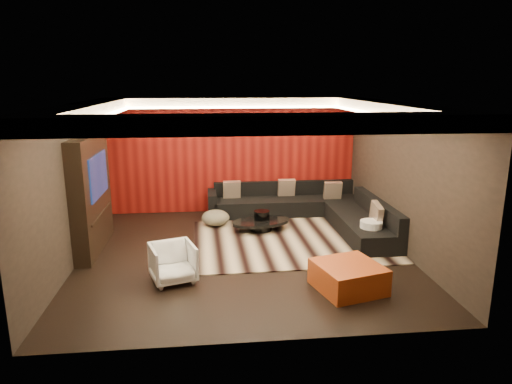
{
  "coord_description": "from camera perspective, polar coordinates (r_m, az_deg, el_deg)",
  "views": [
    {
      "loc": [
        -0.63,
        -8.07,
        3.19
      ],
      "look_at": [
        0.3,
        0.6,
        1.05
      ],
      "focal_mm": 32.0,
      "sensor_mm": 36.0,
      "label": 1
    }
  ],
  "objects": [
    {
      "name": "wall_back",
      "position": [
        11.25,
        -2.84,
        4.61
      ],
      "size": [
        6.0,
        0.02,
        2.8
      ],
      "primitive_type": "cube",
      "color": "black",
      "rests_on": "ground"
    },
    {
      "name": "throw_pillows",
      "position": [
        10.62,
        5.94,
        -0.3
      ],
      "size": [
        3.0,
        2.81,
        0.5
      ],
      "color": "beige",
      "rests_on": "sectional_sofa"
    },
    {
      "name": "white_side_table",
      "position": [
        9.22,
        14.12,
        -5.12
      ],
      "size": [
        0.53,
        0.53,
        0.54
      ],
      "primitive_type": "cylinder",
      "rotation": [
        0.0,
        0.0,
        -0.27
      ],
      "color": "white",
      "rests_on": "floor"
    },
    {
      "name": "cove_front",
      "position": [
        5.78,
        0.18,
        7.92
      ],
      "size": [
        4.8,
        0.08,
        0.04
      ],
      "primitive_type": "cube",
      "color": "#FFD899",
      "rests_on": "ground"
    },
    {
      "name": "ceiling",
      "position": [
        8.11,
        -1.69,
        11.09
      ],
      "size": [
        6.0,
        6.0,
        0.02
      ],
      "primitive_type": "cube",
      "color": "silver",
      "rests_on": "ground"
    },
    {
      "name": "orange_ottoman",
      "position": [
        7.38,
        11.45,
        -10.35
      ],
      "size": [
        1.15,
        1.15,
        0.42
      ],
      "primitive_type": "cube",
      "rotation": [
        0.0,
        0.0,
        0.26
      ],
      "color": "#9F2C14",
      "rests_on": "floor"
    },
    {
      "name": "sectional_sofa",
      "position": [
        10.63,
        6.98,
        -2.31
      ],
      "size": [
        3.65,
        3.5,
        0.75
      ],
      "color": "black",
      "rests_on": "floor"
    },
    {
      "name": "coffee_table",
      "position": [
        9.93,
        0.63,
        -4.17
      ],
      "size": [
        1.55,
        1.55,
        0.22
      ],
      "primitive_type": "cylinder",
      "rotation": [
        0.0,
        0.0,
        0.23
      ],
      "color": "black",
      "rests_on": "rug"
    },
    {
      "name": "red_feature_wall",
      "position": [
        11.21,
        -2.83,
        4.57
      ],
      "size": [
        5.98,
        0.05,
        2.78
      ],
      "primitive_type": "cube",
      "color": "#6B0C0A",
      "rests_on": "ground"
    },
    {
      "name": "soffit_front",
      "position": [
        5.43,
        0.58,
        8.5
      ],
      "size": [
        6.0,
        0.6,
        0.22
      ],
      "primitive_type": "cube",
      "color": "silver",
      "rests_on": "ground"
    },
    {
      "name": "rug",
      "position": [
        9.4,
        4.63,
        -6.04
      ],
      "size": [
        4.06,
        3.09,
        0.02
      ],
      "primitive_type": "cube",
      "rotation": [
        0.0,
        0.0,
        0.02
      ],
      "color": "#CAB493",
      "rests_on": "floor"
    },
    {
      "name": "drum_stool",
      "position": [
        10.0,
        0.73,
        -3.48
      ],
      "size": [
        0.38,
        0.38,
        0.4
      ],
      "primitive_type": "cylinder",
      "rotation": [
        0.0,
        0.0,
        0.1
      ],
      "color": "black",
      "rests_on": "rug"
    },
    {
      "name": "wall_left",
      "position": [
        8.61,
        -22.03,
        0.76
      ],
      "size": [
        0.02,
        6.0,
        2.8
      ],
      "primitive_type": "cube",
      "color": "black",
      "rests_on": "ground"
    },
    {
      "name": "tv_screen",
      "position": [
        9.08,
        -19.12,
        1.97
      ],
      "size": [
        0.04,
        1.3,
        0.8
      ],
      "primitive_type": "cube",
      "color": "black",
      "rests_on": "ground"
    },
    {
      "name": "cove_back",
      "position": [
        10.47,
        -2.71,
        10.54
      ],
      "size": [
        4.8,
        0.08,
        0.04
      ],
      "primitive_type": "cube",
      "color": "#FFD899",
      "rests_on": "ground"
    },
    {
      "name": "cove_right",
      "position": [
        8.63,
        14.37,
        9.44
      ],
      "size": [
        0.08,
        4.8,
        0.04
      ],
      "primitive_type": "cube",
      "color": "#FFD899",
      "rests_on": "ground"
    },
    {
      "name": "armchair",
      "position": [
        7.59,
        -10.35,
        -8.7
      ],
      "size": [
        0.86,
        0.87,
        0.63
      ],
      "primitive_type": "imported",
      "rotation": [
        0.0,
        0.0,
        0.31
      ],
      "color": "white",
      "rests_on": "floor"
    },
    {
      "name": "wall_right",
      "position": [
        9.04,
        17.78,
        1.69
      ],
      "size": [
        0.02,
        6.0,
        2.8
      ],
      "primitive_type": "cube",
      "color": "black",
      "rests_on": "ground"
    },
    {
      "name": "tv_shelf",
      "position": [
        9.26,
        -18.75,
        -2.58
      ],
      "size": [
        0.04,
        1.6,
        0.04
      ],
      "primitive_type": "cube",
      "color": "black",
      "rests_on": "ground"
    },
    {
      "name": "tv_surround",
      "position": [
        9.19,
        -19.92,
        -0.2
      ],
      "size": [
        0.3,
        2.0,
        2.2
      ],
      "primitive_type": "cube",
      "color": "black",
      "rests_on": "ground"
    },
    {
      "name": "soffit_back",
      "position": [
        10.8,
        -2.83,
        11.11
      ],
      "size": [
        6.0,
        0.6,
        0.22
      ],
      "primitive_type": "cube",
      "color": "silver",
      "rests_on": "ground"
    },
    {
      "name": "floor",
      "position": [
        8.71,
        -1.56,
        -7.78
      ],
      "size": [
        6.0,
        6.0,
        0.02
      ],
      "primitive_type": "cube",
      "color": "black",
      "rests_on": "ground"
    },
    {
      "name": "cove_left",
      "position": [
        8.28,
        -18.4,
        9.0
      ],
      "size": [
        0.08,
        4.8,
        0.04
      ],
      "primitive_type": "cube",
      "color": "#FFD899",
      "rests_on": "ground"
    },
    {
      "name": "soffit_right",
      "position": [
        8.75,
        16.52,
        9.95
      ],
      "size": [
        0.6,
        4.8,
        0.22
      ],
      "primitive_type": "cube",
      "color": "silver",
      "rests_on": "ground"
    },
    {
      "name": "soffit_left",
      "position": [
        8.35,
        -20.76,
        9.47
      ],
      "size": [
        0.6,
        4.8,
        0.22
      ],
      "primitive_type": "cube",
      "color": "silver",
      "rests_on": "ground"
    },
    {
      "name": "striped_pouf",
      "position": [
        10.29,
        -5.09,
        -3.23
      ],
      "size": [
        0.76,
        0.76,
        0.34
      ],
      "primitive_type": "ellipsoid",
      "rotation": [
        0.0,
        0.0,
        0.26
      ],
      "color": "beige",
      "rests_on": "rug"
    }
  ]
}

